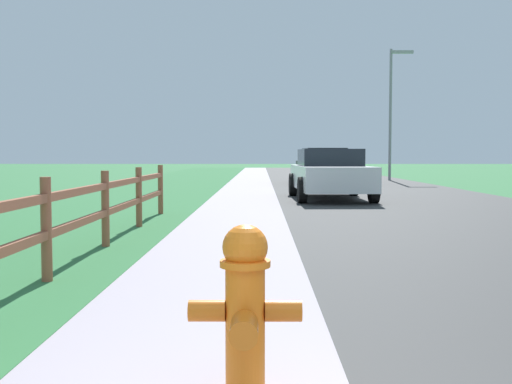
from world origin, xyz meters
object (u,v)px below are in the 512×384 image
(parked_suv_white, at_px, (330,174))
(street_lamp, at_px, (393,103))
(parked_car_black, at_px, (323,166))
(fire_hydrant, at_px, (245,309))

(parked_suv_white, height_order, street_lamp, street_lamp)
(parked_car_black, relative_size, street_lamp, 0.75)
(fire_hydrant, bearing_deg, parked_suv_white, 81.98)
(fire_hydrant, height_order, parked_suv_white, parked_suv_white)
(parked_suv_white, relative_size, street_lamp, 0.75)
(street_lamp, bearing_deg, parked_car_black, -136.14)
(parked_suv_white, xyz_separation_m, street_lamp, (4.59, 13.34, 3.14))
(parked_suv_white, relative_size, parked_car_black, 1.00)
(parked_suv_white, distance_m, street_lamp, 14.45)
(street_lamp, bearing_deg, fire_hydrant, -103.32)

